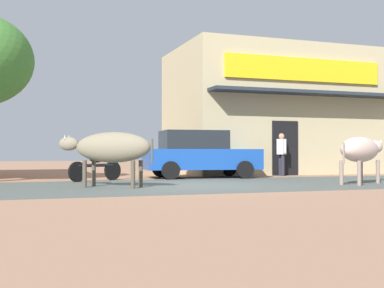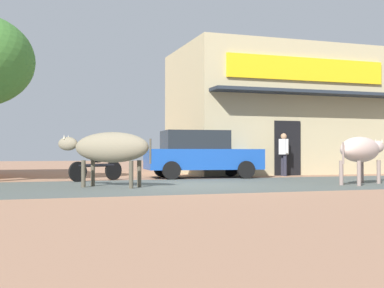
{
  "view_description": "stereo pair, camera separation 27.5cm",
  "coord_description": "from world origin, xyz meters",
  "px_view_note": "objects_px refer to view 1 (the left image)",
  "views": [
    {
      "loc": [
        -4.65,
        -13.13,
        0.9
      ],
      "look_at": [
        0.44,
        1.3,
        1.14
      ],
      "focal_mm": 47.95,
      "sensor_mm": 36.0,
      "label": 1
    },
    {
      "loc": [
        -4.39,
        -13.21,
        0.9
      ],
      "look_at": [
        0.44,
        1.3,
        1.14
      ],
      "focal_mm": 47.95,
      "sensor_mm": 36.0,
      "label": 2
    }
  ],
  "objects_px": {
    "cow_far_dark": "(361,150)",
    "pedestrian_by_shop": "(282,151)",
    "parked_motorcycle": "(96,166)",
    "cow_near_brown": "(111,148)",
    "parked_hatchback_car": "(199,154)"
  },
  "relations": [
    {
      "from": "cow_far_dark",
      "to": "pedestrian_by_shop",
      "type": "xyz_separation_m",
      "value": [
        0.36,
        5.11,
        -0.02
      ]
    },
    {
      "from": "parked_motorcycle",
      "to": "cow_near_brown",
      "type": "distance_m",
      "value": 3.02
    },
    {
      "from": "parked_motorcycle",
      "to": "cow_near_brown",
      "type": "height_order",
      "value": "cow_near_brown"
    },
    {
      "from": "parked_motorcycle",
      "to": "parked_hatchback_car",
      "type": "bearing_deg",
      "value": 12.33
    },
    {
      "from": "parked_hatchback_car",
      "to": "cow_far_dark",
      "type": "height_order",
      "value": "parked_hatchback_car"
    },
    {
      "from": "parked_hatchback_car",
      "to": "pedestrian_by_shop",
      "type": "bearing_deg",
      "value": 4.89
    },
    {
      "from": "cow_near_brown",
      "to": "cow_far_dark",
      "type": "distance_m",
      "value": 6.94
    },
    {
      "from": "cow_far_dark",
      "to": "parked_motorcycle",
      "type": "bearing_deg",
      "value": 149.34
    },
    {
      "from": "pedestrian_by_shop",
      "to": "parked_hatchback_car",
      "type": "bearing_deg",
      "value": -175.11
    },
    {
      "from": "parked_motorcycle",
      "to": "pedestrian_by_shop",
      "type": "xyz_separation_m",
      "value": [
        7.12,
        1.1,
        0.47
      ]
    },
    {
      "from": "parked_motorcycle",
      "to": "pedestrian_by_shop",
      "type": "bearing_deg",
      "value": 8.78
    },
    {
      "from": "parked_hatchback_car",
      "to": "cow_near_brown",
      "type": "xyz_separation_m",
      "value": [
        -3.79,
        -3.77,
        0.16
      ]
    },
    {
      "from": "cow_near_brown",
      "to": "cow_far_dark",
      "type": "relative_size",
      "value": 0.94
    },
    {
      "from": "cow_near_brown",
      "to": "parked_motorcycle",
      "type": "bearing_deg",
      "value": 88.14
    },
    {
      "from": "parked_hatchback_car",
      "to": "cow_near_brown",
      "type": "bearing_deg",
      "value": -135.11
    }
  ]
}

